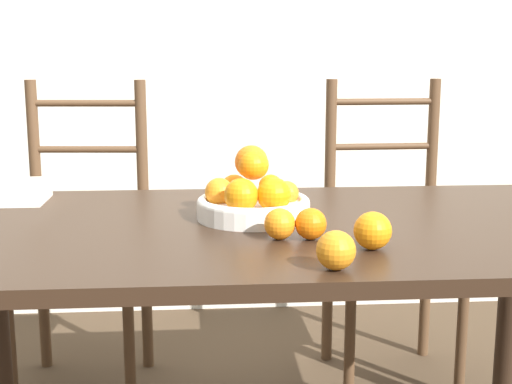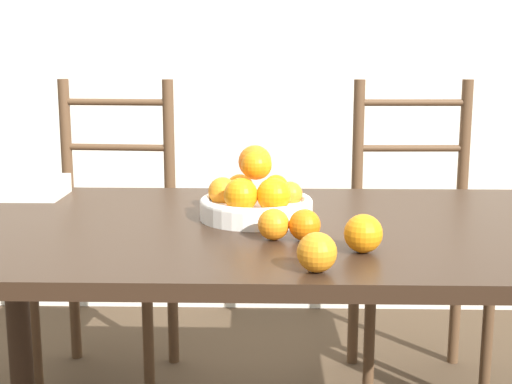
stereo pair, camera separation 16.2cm
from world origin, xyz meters
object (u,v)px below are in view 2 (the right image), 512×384
object	(u,v)px
chair_right	(416,245)
chair_left	(110,242)
orange_loose_0	(274,224)
fruit_bowl	(256,197)
book_stack	(29,187)
orange_loose_1	(305,225)
orange_loose_2	(364,233)
orange_loose_3	(318,252)

from	to	relation	value
chair_right	chair_left	bearing A→B (deg)	178.30
orange_loose_0	chair_left	size ratio (longest dim) A/B	0.06
orange_loose_0	fruit_bowl	bearing A→B (deg)	102.38
fruit_bowl	book_stack	xyz separation A→B (m)	(-0.64, 0.25, -0.03)
orange_loose_1	chair_left	size ratio (longest dim) A/B	0.06
fruit_bowl	orange_loose_2	xyz separation A→B (m)	(0.22, -0.29, -0.01)
chair_left	orange_loose_0	bearing A→B (deg)	-53.48
orange_loose_3	chair_right	world-z (taller)	chair_right
fruit_bowl	orange_loose_3	size ratio (longest dim) A/B	3.68
orange_loose_3	chair_left	world-z (taller)	chair_left
orange_loose_2	chair_right	distance (m)	1.10
orange_loose_2	chair_left	xyz separation A→B (m)	(-0.75, 1.01, -0.30)
orange_loose_1	orange_loose_2	distance (m)	0.14
book_stack	chair_left	bearing A→B (deg)	77.37
fruit_bowl	chair_right	size ratio (longest dim) A/B	0.26
fruit_bowl	book_stack	world-z (taller)	fruit_bowl
orange_loose_0	chair_right	world-z (taller)	chair_right
orange_loose_2	chair_right	world-z (taller)	chair_right
orange_loose_1	book_stack	distance (m)	0.87
fruit_bowl	orange_loose_1	distance (m)	0.23
orange_loose_1	chair_right	bearing A→B (deg)	65.24
fruit_bowl	orange_loose_0	distance (m)	0.20
orange_loose_3	book_stack	world-z (taller)	orange_loose_3
chair_right	orange_loose_3	bearing A→B (deg)	-111.57
book_stack	orange_loose_1	bearing A→B (deg)	-31.23
fruit_bowl	orange_loose_2	distance (m)	0.37
book_stack	orange_loose_2	bearing A→B (deg)	-32.16
orange_loose_0	orange_loose_1	world-z (taller)	same
orange_loose_2	orange_loose_3	bearing A→B (deg)	-127.14
orange_loose_1	book_stack	xyz separation A→B (m)	(-0.75, 0.45, -0.01)
orange_loose_3	orange_loose_1	bearing A→B (deg)	93.37
orange_loose_2	orange_loose_1	bearing A→B (deg)	142.12
fruit_bowl	orange_loose_3	bearing A→B (deg)	-73.82
fruit_bowl	orange_loose_1	bearing A→B (deg)	-61.56
fruit_bowl	orange_loose_3	distance (m)	0.44
orange_loose_1	book_stack	bearing A→B (deg)	148.77
chair_left	chair_right	world-z (taller)	same
orange_loose_2	chair_left	world-z (taller)	chair_left
orange_loose_1	chair_left	distance (m)	1.16
fruit_bowl	book_stack	bearing A→B (deg)	158.56
fruit_bowl	chair_left	distance (m)	0.95
orange_loose_1	orange_loose_2	bearing A→B (deg)	-37.88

